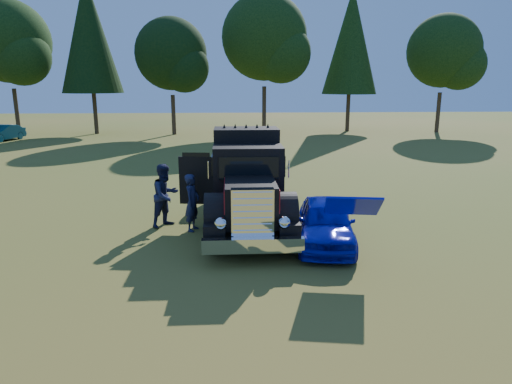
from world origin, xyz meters
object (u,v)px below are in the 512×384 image
(diamond_t_truck, at_px, (247,186))
(hotrod_coupe, at_px, (326,222))
(distant_teal_car, at_px, (3,133))
(spectator_near, at_px, (192,203))
(spectator_far, at_px, (165,195))

(diamond_t_truck, xyz_separation_m, hotrod_coupe, (2.11, -1.83, -0.63))
(distant_teal_car, bearing_deg, diamond_t_truck, -37.46)
(hotrod_coupe, xyz_separation_m, spectator_near, (-3.79, 1.47, 0.23))
(distant_teal_car, bearing_deg, spectator_near, -40.54)
(diamond_t_truck, relative_size, spectator_far, 3.61)
(hotrod_coupe, distance_m, spectator_far, 5.07)
(diamond_t_truck, height_order, spectator_far, diamond_t_truck)
(diamond_t_truck, bearing_deg, hotrod_coupe, -40.96)
(diamond_t_truck, bearing_deg, distant_teal_car, 128.29)
(hotrod_coupe, height_order, distant_teal_car, hotrod_coupe)
(diamond_t_truck, xyz_separation_m, distant_teal_car, (-18.23, 23.09, -0.67))
(spectator_near, bearing_deg, distant_teal_car, 52.01)
(spectator_near, relative_size, spectator_far, 0.88)
(hotrod_coupe, xyz_separation_m, distant_teal_car, (-20.34, 24.92, -0.04))
(hotrod_coupe, distance_m, distant_teal_car, 32.17)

